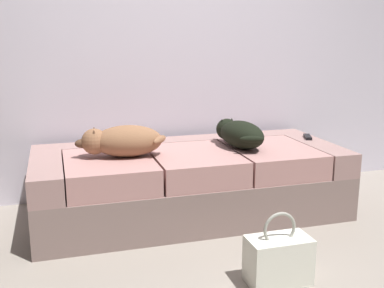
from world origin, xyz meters
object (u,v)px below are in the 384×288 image
(dog_tan, at_px, (122,141))
(tv_remote, at_px, (308,137))
(couch, at_px, (190,182))
(dog_dark, at_px, (239,134))
(handbag, at_px, (278,259))

(dog_tan, relative_size, tv_remote, 3.99)
(tv_remote, bearing_deg, couch, -153.49)
(dog_dark, height_order, tv_remote, dog_dark)
(couch, bearing_deg, tv_remote, 5.22)
(dog_tan, xyz_separation_m, handbag, (0.63, -0.97, -0.44))
(couch, distance_m, tv_remote, 0.99)
(couch, height_order, dog_tan, dog_tan)
(dog_dark, xyz_separation_m, handbag, (-0.19, -1.00, -0.44))
(dog_tan, bearing_deg, tv_remote, 5.75)
(couch, relative_size, tv_remote, 13.97)
(tv_remote, bearing_deg, dog_tan, -152.97)
(handbag, bearing_deg, couch, 99.06)
(couch, relative_size, dog_tan, 3.50)
(dog_dark, xyz_separation_m, tv_remote, (0.61, 0.11, -0.08))
(tv_remote, bearing_deg, dog_dark, -148.23)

